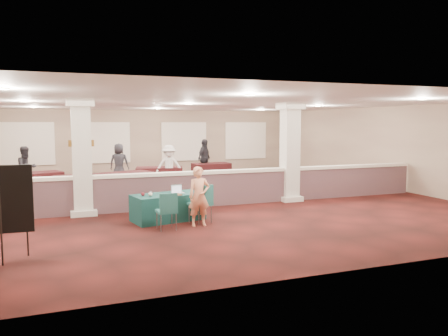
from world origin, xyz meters
name	(u,v)px	position (x,y,z in m)	size (l,w,h in m)	color
ground	(189,199)	(0.00, 0.00, 0.00)	(16.00, 16.00, 0.00)	#431310
wall_back	(146,142)	(0.00, 8.00, 1.60)	(16.00, 0.04, 3.20)	#82685A
wall_front	(322,181)	(0.00, -8.00, 1.60)	(16.00, 0.04, 3.20)	#82685A
wall_right	(382,147)	(8.00, 0.00, 1.60)	(0.04, 16.00, 3.20)	#82685A
ceiling	(189,104)	(0.00, 0.00, 3.20)	(16.00, 16.00, 0.02)	silver
partition_wall	(203,188)	(0.00, -1.50, 0.57)	(15.60, 0.28, 1.10)	brown
column_left	(82,156)	(-3.50, -1.50, 1.64)	(0.72, 0.72, 3.20)	silver
column_right	(290,151)	(3.00, -1.50, 1.64)	(0.72, 0.72, 3.20)	silver
sconce_left	(71,143)	(-3.78, -1.50, 2.00)	(0.12, 0.12, 0.18)	brown
sconce_right	(92,143)	(-3.22, -1.50, 2.00)	(0.12, 0.12, 0.18)	brown
near_table	(168,207)	(-1.45, -3.00, 0.35)	(1.81, 0.91, 0.70)	#0D3131
conf_chair_main	(202,201)	(-0.69, -3.65, 0.58)	(0.64, 0.64, 0.99)	#1B5046
conf_chair_side	(167,208)	(-1.70, -4.06, 0.54)	(0.47, 0.48, 0.91)	#1B5046
easel_board	(2,201)	(-5.07, -5.31, 1.14)	(1.05, 0.54, 1.79)	black
woman	(199,196)	(-0.85, -3.88, 0.74)	(0.53, 0.36, 1.48)	#F88D6B
far_table_front_left	(76,184)	(-3.56, 2.62, 0.33)	(1.61, 0.80, 0.65)	black
far_table_front_center	(123,184)	(-2.00, 1.53, 0.40)	(1.99, 1.00, 0.81)	black
far_table_front_right	(284,182)	(3.75, 0.30, 0.35)	(1.73, 0.86, 0.70)	black
far_table_back_left	(35,183)	(-4.97, 3.20, 0.38)	(1.85, 0.93, 0.75)	black
far_table_back_center	(159,176)	(-0.29, 3.47, 0.38)	(1.86, 0.93, 0.76)	black
far_table_back_right	(211,171)	(2.50, 5.03, 0.35)	(1.72, 0.86, 0.70)	black
attendee_a	(26,168)	(-5.30, 4.00, 0.84)	(0.81, 0.45, 1.68)	black
attendee_b	(169,166)	(0.02, 3.00, 0.84)	(1.07, 0.49, 1.68)	beige
attendee_c	(204,158)	(2.22, 5.23, 0.91)	(1.07, 0.51, 1.82)	black
attendee_d	(119,163)	(-1.70, 5.10, 0.84)	(0.83, 0.45, 1.68)	black
laptop_base	(178,193)	(-1.16, -2.99, 0.70)	(0.31, 0.22, 0.02)	silver
laptop_screen	(176,188)	(-1.18, -2.88, 0.82)	(0.31, 0.01, 0.21)	silver
screen_glow	(177,189)	(-1.18, -2.89, 0.80)	(0.29, 0.00, 0.18)	#D2DEFC
knitting	(173,195)	(-1.35, -3.22, 0.71)	(0.38, 0.29, 0.03)	#BF611E
yarn_cream	(150,194)	(-1.94, -3.20, 0.75)	(0.10, 0.10, 0.10)	#EEE3C4
yarn_red	(143,194)	(-2.11, -3.09, 0.74)	(0.10, 0.10, 0.10)	maroon
yarn_grey	(151,193)	(-1.89, -2.97, 0.75)	(0.10, 0.10, 0.10)	#454549
scissors	(193,193)	(-0.79, -3.14, 0.70)	(0.11, 0.03, 0.01)	red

